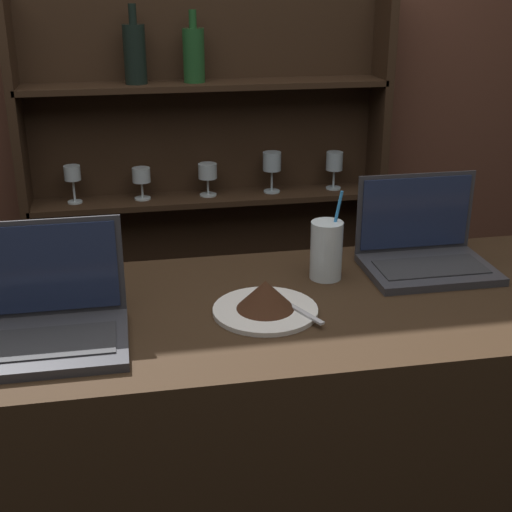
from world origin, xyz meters
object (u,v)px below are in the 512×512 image
Objects in this scene: laptop_far at (424,249)px; water_glass at (326,250)px; cake_plate at (266,300)px; laptop_near at (47,317)px.

water_glass is at bearing -175.89° from laptop_far.
cake_plate is at bearing -138.34° from water_glass.
laptop_near is 0.43m from cake_plate.
cake_plate is (0.43, 0.04, -0.02)m from laptop_near.
laptop_far reaches higher than water_glass.
laptop_near reaches higher than cake_plate.
water_glass reaches higher than cake_plate.
water_glass is (0.17, 0.15, 0.04)m from cake_plate.
laptop_near reaches higher than water_glass.
cake_plate is at bearing -157.77° from laptop_far.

